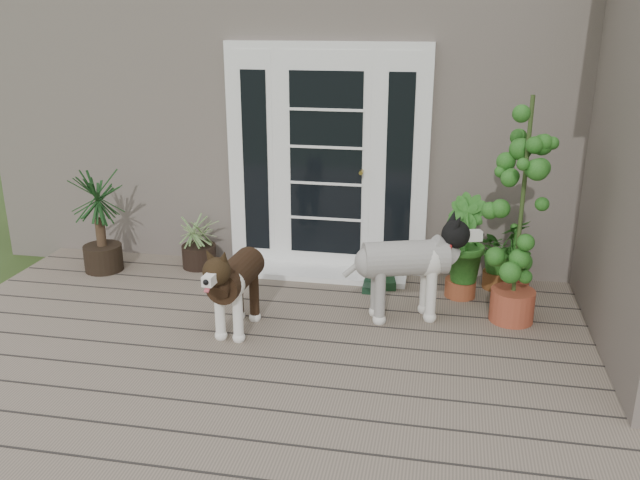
# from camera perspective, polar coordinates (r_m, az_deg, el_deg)

# --- Properties ---
(deck) EXTENTS (6.20, 4.60, 0.12)m
(deck) POSITION_cam_1_polar(r_m,az_deg,el_deg) (4.66, -1.99, -12.86)
(deck) COLOR #6B5B4C
(deck) RESTS_ON ground
(house_main) EXTENTS (7.40, 4.00, 3.10)m
(house_main) POSITION_cam_1_polar(r_m,az_deg,el_deg) (8.22, 4.62, 12.03)
(house_main) COLOR #665E54
(house_main) RESTS_ON ground
(door_unit) EXTENTS (1.90, 0.14, 2.15)m
(door_unit) POSITION_cam_1_polar(r_m,az_deg,el_deg) (6.30, 0.58, 6.77)
(door_unit) COLOR white
(door_unit) RESTS_ON deck
(door_step) EXTENTS (1.60, 0.40, 0.05)m
(door_step) POSITION_cam_1_polar(r_m,az_deg,el_deg) (6.42, 0.22, -2.81)
(door_step) COLOR white
(door_step) RESTS_ON deck
(brindle_dog) EXTENTS (0.40, 0.84, 0.68)m
(brindle_dog) POSITION_cam_1_polar(r_m,az_deg,el_deg) (5.26, -7.09, -4.24)
(brindle_dog) COLOR #342012
(brindle_dog) RESTS_ON deck
(white_dog) EXTENTS (0.99, 0.66, 0.76)m
(white_dog) POSITION_cam_1_polar(r_m,az_deg,el_deg) (5.45, 7.22, -2.95)
(white_dog) COLOR silver
(white_dog) RESTS_ON deck
(spider_plant) EXTENTS (0.69, 0.69, 0.60)m
(spider_plant) POSITION_cam_1_polar(r_m,az_deg,el_deg) (6.65, -10.33, 0.17)
(spider_plant) COLOR #93A666
(spider_plant) RESTS_ON deck
(yucca) EXTENTS (0.84, 0.84, 1.00)m
(yucca) POSITION_cam_1_polar(r_m,az_deg,el_deg) (6.73, -18.27, 1.55)
(yucca) COLOR #133311
(yucca) RESTS_ON deck
(herb_a) EXTENTS (0.56, 0.56, 0.50)m
(herb_a) POSITION_cam_1_polar(r_m,az_deg,el_deg) (6.26, 14.86, -1.82)
(herb_a) COLOR #1D4D16
(herb_a) RESTS_ON deck
(herb_b) EXTENTS (0.62, 0.62, 0.69)m
(herb_b) POSITION_cam_1_polar(r_m,az_deg,el_deg) (5.97, 12.01, -1.66)
(herb_b) COLOR #17521C
(herb_b) RESTS_ON deck
(herb_c) EXTENTS (0.47, 0.47, 0.51)m
(herb_c) POSITION_cam_1_polar(r_m,az_deg,el_deg) (6.27, 16.18, -1.84)
(herb_c) COLOR #26611B
(herb_c) RESTS_ON deck
(sapling) EXTENTS (0.64, 0.64, 1.88)m
(sapling) POSITION_cam_1_polar(r_m,az_deg,el_deg) (5.41, 16.79, 2.48)
(sapling) COLOR #1C631C
(sapling) RESTS_ON deck
(clog_left) EXTENTS (0.21, 0.36, 0.10)m
(clog_left) POSITION_cam_1_polar(r_m,az_deg,el_deg) (6.21, 5.86, -3.43)
(clog_left) COLOR black
(clog_left) RESTS_ON deck
(clog_right) EXTENTS (0.13, 0.27, 0.08)m
(clog_right) POSITION_cam_1_polar(r_m,az_deg,el_deg) (6.10, 4.15, -3.87)
(clog_right) COLOR black
(clog_right) RESTS_ON deck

